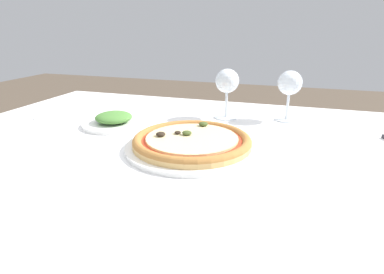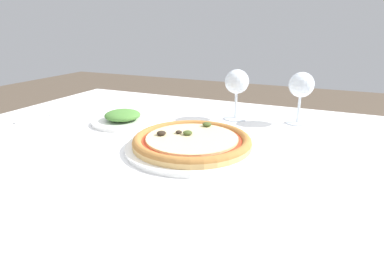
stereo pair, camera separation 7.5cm
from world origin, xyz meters
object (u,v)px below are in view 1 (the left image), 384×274
Objects in this scene: side_plate at (114,120)px; fork at (26,121)px; dining_table at (210,178)px; wine_glass_far_left at (227,83)px; pizza_plate at (192,142)px; wine_glass_far_right at (290,85)px.

fork is at bearing -169.59° from side_plate.
dining_table is 9.73× the size of wine_glass_far_left.
pizza_plate is at bearing -6.01° from fork.
side_plate reaches higher than fork.
wine_glass_far_left is 0.36m from side_plate.
wine_glass_far_left is (-0.02, 0.28, 0.19)m from dining_table.
wine_glass_far_right reaches higher than dining_table.
side_plate is at bearing 158.41° from pizza_plate.
pizza_plate is at bearing -93.92° from wine_glass_far_left.
dining_table is at bearing -17.18° from side_plate.
side_plate reaches higher than dining_table.
wine_glass_far_right reaches higher than fork.
fork is 0.80m from wine_glass_far_right.
dining_table is 8.81× the size of fork.
fork is at bearing 173.99° from pizza_plate.
wine_glass_far_right is at bearing 19.17° from fork.
side_plate is (0.27, 0.05, 0.01)m from fork.
pizza_plate is 1.86× the size of fork.
side_plate is at bearing -156.15° from wine_glass_far_right.
side_plate is (-0.27, 0.11, -0.00)m from pizza_plate.
wine_glass_far_left is at bearing 31.61° from side_plate.
pizza_plate reaches higher than fork.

